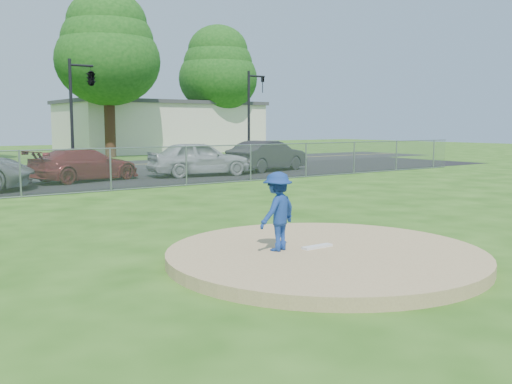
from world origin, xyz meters
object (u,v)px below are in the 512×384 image
pitcher (278,211)px  tree_right (108,48)px  parked_car_pearl (199,158)px  parked_car_darkred (85,165)px  commercial_building (161,126)px  tree_far_right (218,69)px  traffic_signal_center (89,80)px  parked_car_charcoal (268,156)px  traffic_signal_right (252,108)px

pitcher → tree_right: bearing=-124.9°
pitcher → parked_car_pearl: (7.24, 14.96, -0.07)m
parked_car_darkred → commercial_building: bearing=-47.1°
tree_far_right → pitcher: (-20.68, -34.55, -6.19)m
traffic_signal_center → parked_car_charcoal: traffic_signal_center is taller
commercial_building → traffic_signal_right: 16.14m
tree_far_right → traffic_signal_center: size_ratio=1.92×
tree_right → pitcher: 33.69m
commercial_building → parked_car_pearl: commercial_building is taller
traffic_signal_center → parked_car_charcoal: size_ratio=1.22×
parked_car_pearl → parked_car_charcoal: bearing=-76.0°
tree_right → traffic_signal_center: bearing=-116.7°
tree_right → traffic_signal_right: 12.08m
pitcher → commercial_building: bearing=-131.8°
tree_far_right → parked_car_darkred: bearing=-134.3°
traffic_signal_center → parked_car_pearl: size_ratio=1.21×
traffic_signal_center → tree_right: bearing=63.3°
commercial_building → parked_car_pearl: size_ratio=3.56×
parked_car_darkred → parked_car_pearl: bearing=-110.8°
commercial_building → pitcher: commercial_building is taller
tree_far_right → pitcher: 40.73m
tree_far_right → pitcher: tree_far_right is taller
tree_far_right → parked_car_pearl: bearing=-124.5°
parked_car_darkred → pitcher: bearing=158.3°
commercial_building → traffic_signal_center: 20.17m
traffic_signal_right → parked_car_pearl: size_ratio=1.21×
tree_far_right → parked_car_darkred: size_ratio=2.32×
tree_far_right → parked_car_charcoal: tree_far_right is taller
traffic_signal_center → parked_car_charcoal: bearing=-42.5°
commercial_building → pitcher: size_ratio=12.30×
tree_right → tree_far_right: 11.42m
tree_far_right → traffic_signal_right: size_ratio=1.92×
tree_right → parked_car_charcoal: bearing=-83.8°
parked_car_pearl → parked_car_charcoal: size_ratio=1.00×
traffic_signal_right → parked_car_pearl: 10.43m
parked_car_darkred → traffic_signal_right: bearing=-78.6°
traffic_signal_center → parked_car_darkred: traffic_signal_center is taller
commercial_building → tree_far_right: bearing=-36.9°
traffic_signal_center → traffic_signal_right: bearing=0.0°
traffic_signal_center → pitcher: 22.36m
parked_car_pearl → commercial_building: bearing=-13.6°
pitcher → parked_car_pearl: 16.62m
tree_right → pitcher: size_ratio=8.72×
pitcher → parked_car_darkred: 15.75m
tree_right → parked_car_pearl: (-2.44, -16.58, -6.85)m
parked_car_charcoal → tree_far_right: bearing=-39.3°
traffic_signal_center → parked_car_darkred: (-2.45, -5.95, -3.93)m
pitcher → parked_car_charcoal: size_ratio=0.29×
tree_far_right → pitcher: size_ratio=8.05×
traffic_signal_right → parked_car_charcoal: 7.59m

